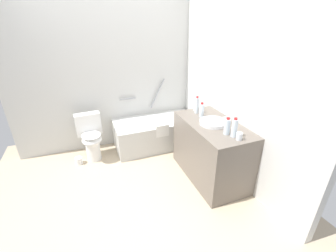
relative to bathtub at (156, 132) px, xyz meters
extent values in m
plane|color=#C1AD8E|center=(-0.64, -0.96, -0.26)|extent=(3.76, 3.76, 0.00)
cube|color=silver|center=(-0.64, 0.40, 1.03)|extent=(3.16, 0.10, 2.58)
cube|color=silver|center=(0.79, -0.96, 1.03)|extent=(0.10, 3.01, 2.58)
cube|color=silver|center=(0.00, 0.00, -0.02)|extent=(1.42, 0.69, 0.49)
cube|color=white|center=(0.00, 0.00, 0.18)|extent=(1.16, 0.50, 0.09)
cylinder|color=#A2A2A8|center=(0.55, 0.00, 0.26)|extent=(0.09, 0.03, 0.03)
cylinder|color=#A2A2A8|center=(0.15, 0.32, 0.60)|extent=(0.29, 0.03, 0.52)
cylinder|color=#A2A2A8|center=(-0.39, 0.32, 0.57)|extent=(0.28, 0.03, 0.03)
cube|color=white|center=(0.00, -0.34, 0.17)|extent=(0.22, 0.03, 0.20)
cylinder|color=white|center=(-1.09, -0.08, -0.07)|extent=(0.22, 0.22, 0.38)
ellipsoid|color=white|center=(-1.09, -0.12, 0.12)|extent=(0.32, 0.37, 0.13)
ellipsoid|color=white|center=(-1.09, -0.12, 0.20)|extent=(0.31, 0.35, 0.02)
cube|color=white|center=(-1.10, 0.09, 0.30)|extent=(0.40, 0.18, 0.36)
cylinder|color=#AFAFB4|center=(-1.10, 0.09, 0.48)|extent=(0.03, 0.03, 0.01)
cube|color=#6B6056|center=(0.43, -1.12, 0.15)|extent=(0.62, 1.18, 0.83)
cylinder|color=white|center=(0.42, -1.14, 0.59)|extent=(0.36, 0.36, 0.04)
cylinder|color=#B7B7BC|center=(0.64, -1.14, 0.60)|extent=(0.02, 0.02, 0.07)
cylinder|color=#B7B7BC|center=(0.59, -1.14, 0.63)|extent=(0.09, 0.02, 0.02)
cylinder|color=#B7B7BC|center=(0.64, -1.20, 0.59)|extent=(0.03, 0.03, 0.04)
cylinder|color=#B7B7BC|center=(0.64, -1.08, 0.59)|extent=(0.03, 0.03, 0.04)
cylinder|color=silver|center=(0.40, -0.71, 0.68)|extent=(0.06, 0.06, 0.23)
cylinder|color=red|center=(0.40, -0.71, 0.81)|extent=(0.03, 0.03, 0.02)
cylinder|color=silver|center=(0.41, -1.44, 0.66)|extent=(0.07, 0.07, 0.19)
cylinder|color=red|center=(0.41, -1.44, 0.77)|extent=(0.04, 0.04, 0.02)
cylinder|color=silver|center=(0.45, -1.52, 0.68)|extent=(0.07, 0.07, 0.21)
cylinder|color=red|center=(0.45, -1.52, 0.79)|extent=(0.04, 0.04, 0.02)
cylinder|color=silver|center=(0.39, -0.87, 0.66)|extent=(0.07, 0.07, 0.19)
cylinder|color=red|center=(0.39, -0.87, 0.77)|extent=(0.04, 0.04, 0.02)
cylinder|color=white|center=(0.44, -0.62, 0.62)|extent=(0.07, 0.07, 0.09)
cylinder|color=white|center=(0.46, -1.36, 0.62)|extent=(0.07, 0.07, 0.10)
cylinder|color=white|center=(0.46, -1.61, 0.61)|extent=(0.07, 0.07, 0.09)
cylinder|color=white|center=(-1.33, -0.12, -0.21)|extent=(0.11, 0.11, 0.11)
camera|label=1|loc=(-1.09, -3.35, 1.77)|focal=23.57mm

